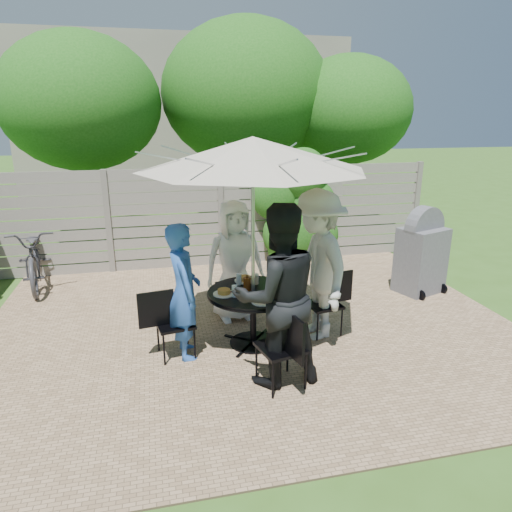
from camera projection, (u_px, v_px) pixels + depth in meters
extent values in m
plane|color=#365A1C|center=(257.00, 335.00, 5.92)|extent=(60.00, 60.00, 0.00)
cube|color=tan|center=(249.00, 319.00, 6.38)|extent=(7.00, 6.00, 0.02)
cube|color=gray|center=(221.00, 217.00, 8.44)|extent=(8.00, 0.10, 1.85)
ellipsoid|color=#155012|center=(296.00, 216.00, 8.60)|extent=(1.20, 0.70, 1.80)
cube|color=gray|center=(183.00, 121.00, 16.35)|extent=(10.00, 6.00, 5.00)
ellipsoid|color=#1B5213|center=(81.00, 102.00, 9.17)|extent=(3.20, 3.20, 2.72)
ellipsoid|color=#1B5213|center=(246.00, 94.00, 10.30)|extent=(3.80, 3.80, 3.23)
ellipsoid|color=#1B5213|center=(348.00, 110.00, 10.22)|extent=(2.80, 2.80, 2.38)
cylinder|color=black|center=(253.00, 292.00, 5.48)|extent=(1.18, 1.18, 0.03)
cylinder|color=black|center=(253.00, 319.00, 5.58)|extent=(0.08, 0.08, 0.70)
cylinder|color=black|center=(253.00, 343.00, 5.68)|extent=(0.58, 0.58, 0.04)
cylinder|color=silver|center=(253.00, 253.00, 5.33)|extent=(0.05, 0.05, 2.39)
cone|color=#BEB49D|center=(253.00, 153.00, 4.99)|extent=(2.82, 2.82, 0.36)
cube|color=black|center=(233.00, 286.00, 6.42)|extent=(0.47, 0.47, 0.03)
cube|color=black|center=(228.00, 266.00, 6.54)|extent=(0.08, 0.42, 0.43)
imported|color=white|center=(235.00, 261.00, 6.19)|extent=(0.86, 0.60, 1.67)
cube|color=black|center=(175.00, 324.00, 5.29)|extent=(0.47, 0.47, 0.03)
cube|color=black|center=(156.00, 309.00, 5.14)|extent=(0.41, 0.10, 0.42)
imported|color=#2857AF|center=(184.00, 292.00, 5.21)|extent=(0.44, 0.62, 1.61)
cube|color=black|center=(281.00, 348.00, 4.69)|extent=(0.52, 0.52, 0.03)
cube|color=black|center=(292.00, 336.00, 4.43)|extent=(0.13, 0.43, 0.45)
imported|color=black|center=(278.00, 296.00, 4.65)|extent=(1.01, 0.82, 1.94)
cube|color=black|center=(324.00, 305.00, 5.84)|extent=(0.45, 0.45, 0.03)
cube|color=black|center=(338.00, 287.00, 5.85)|extent=(0.40, 0.08, 0.41)
imported|color=silver|center=(317.00, 266.00, 5.65)|extent=(0.81, 1.29, 1.90)
cylinder|color=white|center=(245.00, 280.00, 5.80)|extent=(0.26, 0.26, 0.01)
cylinder|color=#B58035|center=(245.00, 278.00, 5.79)|extent=(0.15, 0.15, 0.05)
cylinder|color=white|center=(224.00, 294.00, 5.37)|extent=(0.26, 0.26, 0.01)
cylinder|color=#B58035|center=(224.00, 291.00, 5.36)|extent=(0.15, 0.15, 0.05)
cylinder|color=white|center=(263.00, 302.00, 5.15)|extent=(0.26, 0.26, 0.01)
cylinder|color=#B58035|center=(263.00, 299.00, 5.14)|extent=(0.15, 0.15, 0.05)
cylinder|color=white|center=(281.00, 287.00, 5.58)|extent=(0.26, 0.26, 0.01)
cylinder|color=#B58035|center=(281.00, 285.00, 5.57)|extent=(0.15, 0.15, 0.05)
cylinder|color=white|center=(276.00, 298.00, 5.25)|extent=(0.24, 0.24, 0.01)
cylinder|color=#B58035|center=(276.00, 295.00, 5.24)|extent=(0.14, 0.14, 0.05)
cylinder|color=silver|center=(239.00, 279.00, 5.66)|extent=(0.07, 0.07, 0.14)
cylinder|color=silver|center=(235.00, 291.00, 5.28)|extent=(0.07, 0.07, 0.14)
cylinder|color=silver|center=(269.00, 292.00, 5.25)|extent=(0.07, 0.07, 0.14)
cylinder|color=silver|center=(271.00, 280.00, 5.63)|extent=(0.07, 0.07, 0.14)
cylinder|color=#59280C|center=(247.00, 284.00, 5.48)|extent=(0.09, 0.09, 0.16)
cylinder|color=#C6B293|center=(255.00, 279.00, 5.69)|extent=(0.08, 0.08, 0.12)
imported|color=#333338|center=(35.00, 256.00, 7.53)|extent=(0.99, 2.03, 1.02)
cube|color=slate|center=(421.00, 261.00, 7.22)|extent=(0.82, 0.73, 1.05)
cylinder|color=slate|center=(424.00, 228.00, 7.06)|extent=(0.73, 0.43, 0.70)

